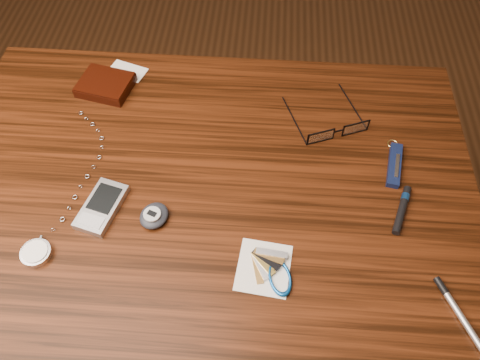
{
  "coord_description": "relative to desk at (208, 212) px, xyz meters",
  "views": [
    {
      "loc": [
        0.1,
        -0.48,
        1.46
      ],
      "look_at": [
        0.06,
        0.01,
        0.76
      ],
      "focal_mm": 35.0,
      "sensor_mm": 36.0,
      "label": 1
    }
  ],
  "objects": [
    {
      "name": "eyeglasses",
      "position": [
        0.25,
        0.14,
        0.12
      ],
      "size": [
        0.17,
        0.17,
        0.03
      ],
      "color": "black",
      "rests_on": "desk"
    },
    {
      "name": "black_blue_pen",
      "position": [
        0.35,
        -0.03,
        0.11
      ],
      "size": [
        0.05,
        0.1,
        0.01
      ],
      "color": "black",
      "rests_on": "desk"
    },
    {
      "name": "pedometer",
      "position": [
        -0.08,
        -0.08,
        0.11
      ],
      "size": [
        0.06,
        0.07,
        0.02
      ],
      "color": "#1F212A",
      "rests_on": "desk"
    },
    {
      "name": "desk",
      "position": [
        0.0,
        0.0,
        0.0
      ],
      "size": [
        1.0,
        0.7,
        0.75
      ],
      "color": "#3A1809",
      "rests_on": "ground"
    },
    {
      "name": "wallet_and_card",
      "position": [
        -0.24,
        0.23,
        0.11
      ],
      "size": [
        0.14,
        0.15,
        0.02
      ],
      "color": "black",
      "rests_on": "desk"
    },
    {
      "name": "pocket_knife",
      "position": [
        0.35,
        0.06,
        0.11
      ],
      "size": [
        0.04,
        0.1,
        0.01
      ],
      "color": "#11183D",
      "rests_on": "desk"
    },
    {
      "name": "silver_pen",
      "position": [
        0.41,
        -0.21,
        0.11
      ],
      "size": [
        0.06,
        0.12,
        0.01
      ],
      "color": "silver",
      "rests_on": "desk"
    },
    {
      "name": "pocket_watch",
      "position": [
        -0.26,
        -0.15,
        0.11
      ],
      "size": [
        0.08,
        0.35,
        0.02
      ],
      "color": "#BABABF",
      "rests_on": "desk"
    },
    {
      "name": "ground",
      "position": [
        0.0,
        0.0,
        -0.65
      ],
      "size": [
        3.8,
        3.8,
        0.0
      ],
      "primitive_type": "plane",
      "color": "#472814",
      "rests_on": "ground"
    },
    {
      "name": "notepad_keys",
      "position": [
        0.13,
        -0.17,
        0.11
      ],
      "size": [
        0.11,
        0.1,
        0.01
      ],
      "color": "white",
      "rests_on": "desk"
    },
    {
      "name": "pda_phone",
      "position": [
        -0.18,
        -0.07,
        0.11
      ],
      "size": [
        0.08,
        0.12,
        0.02
      ],
      "color": "#B0B1B6",
      "rests_on": "desk"
    },
    {
      "name": "gold_ring",
      "position": [
        0.36,
        0.12,
        0.1
      ],
      "size": [
        0.02,
        0.02,
        0.0
      ],
      "primitive_type": "torus",
      "rotation": [
        0.0,
        0.0,
        0.03
      ],
      "color": "#E5BE66",
      "rests_on": "desk"
    }
  ]
}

